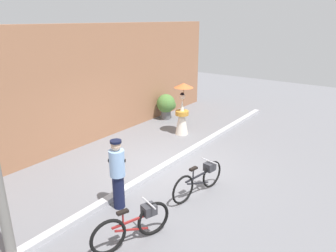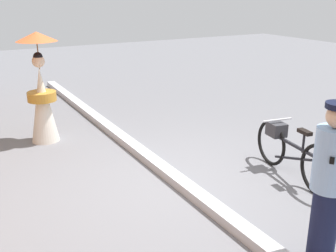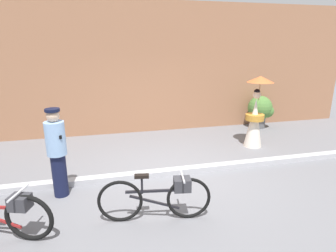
% 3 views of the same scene
% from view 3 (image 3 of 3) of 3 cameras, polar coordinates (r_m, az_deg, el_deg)
% --- Properties ---
extents(ground_plane, '(30.00, 30.00, 0.00)m').
position_cam_3_polar(ground_plane, '(6.12, 0.65, -9.74)').
color(ground_plane, slate).
extents(building_wall, '(14.00, 0.40, 3.93)m').
position_cam_3_polar(building_wall, '(8.88, -4.89, 11.51)').
color(building_wall, '#9E6B4C').
rests_on(building_wall, ground_plane).
extents(sidewalk_curb, '(14.00, 0.20, 0.12)m').
position_cam_3_polar(sidewalk_curb, '(6.10, 0.65, -9.23)').
color(sidewalk_curb, '#B2B2B7').
rests_on(sidewalk_curb, ground_plane).
extents(bicycle_near_officer, '(1.76, 0.48, 0.79)m').
position_cam_3_polar(bicycle_near_officer, '(4.51, -1.74, -14.05)').
color(bicycle_near_officer, black).
rests_on(bicycle_near_officer, ground_plane).
extents(bicycle_far_side, '(1.60, 0.65, 0.79)m').
position_cam_3_polar(bicycle_far_side, '(4.75, -30.95, -14.99)').
color(bicycle_far_side, black).
rests_on(bicycle_far_side, ground_plane).
extents(person_officer, '(0.34, 0.34, 1.63)m').
position_cam_3_polar(person_officer, '(5.36, -21.59, -4.72)').
color(person_officer, '#141938').
rests_on(person_officer, ground_plane).
extents(person_with_parasol, '(0.69, 0.69, 1.90)m').
position_cam_3_polar(person_with_parasol, '(7.84, 17.30, 2.33)').
color(person_with_parasol, silver).
rests_on(person_with_parasol, ground_plane).
extents(potted_plant_by_door, '(0.81, 0.79, 1.07)m').
position_cam_3_polar(potted_plant_by_door, '(9.78, 18.29, 3.19)').
color(potted_plant_by_door, '#59595B').
rests_on(potted_plant_by_door, ground_plane).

